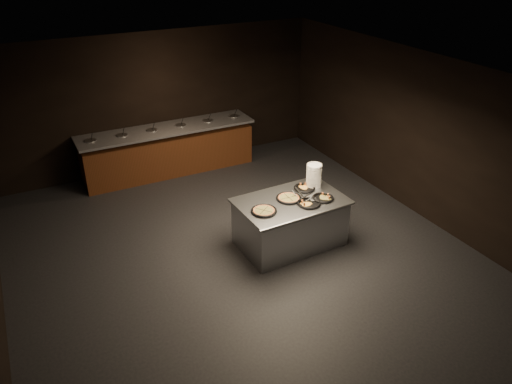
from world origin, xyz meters
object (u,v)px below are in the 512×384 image
serving_counter (290,223)px  pan_cheese_whole (289,198)px  plate_stack (314,175)px  pan_veggie_whole (264,211)px

serving_counter → pan_cheese_whole: size_ratio=4.33×
serving_counter → plate_stack: bearing=22.0°
serving_counter → plate_stack: (0.60, 0.27, 0.62)m
pan_veggie_whole → pan_cheese_whole: bearing=17.8°
serving_counter → pan_cheese_whole: bearing=104.5°
serving_counter → pan_veggie_whole: 0.73m
serving_counter → plate_stack: plate_stack is taller
serving_counter → pan_cheese_whole: pan_cheese_whole is taller
pan_veggie_whole → pan_cheese_whole: size_ratio=0.99×
plate_stack → pan_cheese_whole: bearing=-160.4°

